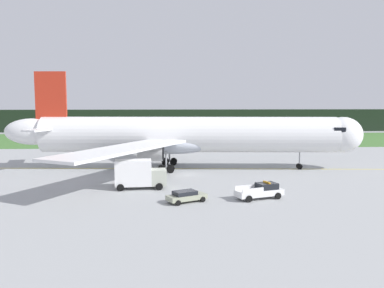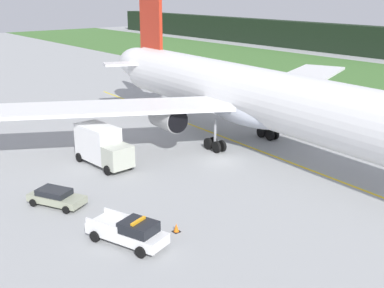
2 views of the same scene
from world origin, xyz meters
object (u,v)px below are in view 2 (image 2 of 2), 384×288
catering_truck (102,146)px  airliner (262,99)px  ops_pickup_truck (129,231)px  staff_car (56,197)px  apron_cone (176,228)px

catering_truck → airliner: bearing=66.5°
airliner → ops_pickup_truck: size_ratio=9.85×
staff_car → catering_truck: bearing=129.0°
airliner → catering_truck: airliner is taller
catering_truck → staff_car: catering_truck is taller
ops_pickup_truck → staff_car: (-8.65, -1.23, -0.20)m
staff_car → apron_cone: staff_car is taller
airliner → catering_truck: size_ratio=8.77×
catering_truck → ops_pickup_truck: bearing=-22.4°
staff_car → apron_cone: 10.32m
catering_truck → apron_cone: (15.05, -2.60, -1.62)m
catering_truck → staff_car: bearing=-51.0°
airliner → catering_truck: (-6.38, -14.67, -3.54)m
airliner → apron_cone: 19.99m
airliner → apron_cone: size_ratio=93.93×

